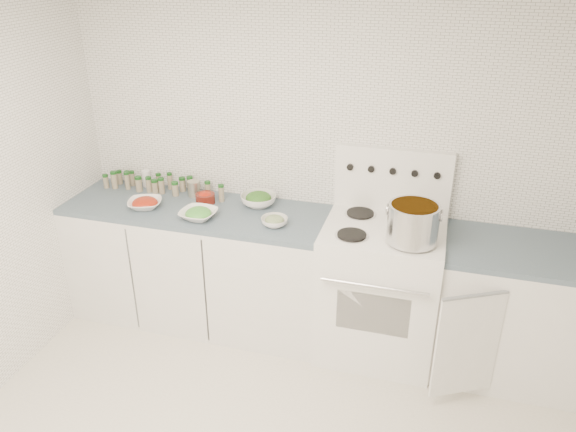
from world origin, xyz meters
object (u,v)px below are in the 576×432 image
at_px(bowl_snowpea, 198,214).
at_px(bowl_tomato, 145,203).
at_px(stock_pot, 413,221).
at_px(stove, 380,286).

bearing_deg(bowl_snowpea, bowl_tomato, 172.49).
xyz_separation_m(bowl_tomato, bowl_snowpea, (0.43, -0.06, 0.00)).
relative_size(bowl_tomato, bowl_snowpea, 1.14).
relative_size(stock_pot, bowl_tomato, 1.11).
height_order(stove, bowl_tomato, stove).
bearing_deg(stove, bowl_snowpea, -173.19).
distance_m(stock_pot, bowl_snowpea, 1.40).
bearing_deg(stock_pot, bowl_tomato, 177.87).
distance_m(stove, bowl_snowpea, 1.30).
bearing_deg(stove, bowl_tomato, -176.91).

